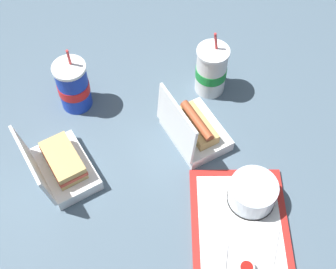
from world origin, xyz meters
name	(u,v)px	position (x,y,z in m)	size (l,w,h in m)	color
ground_plane	(177,143)	(0.00, 0.00, 0.00)	(3.20, 3.20, 0.00)	#4C6070
food_tray	(240,231)	(-0.32, -0.09, 0.01)	(0.42, 0.34, 0.01)	red
cake_container	(252,193)	(-0.24, -0.15, 0.05)	(0.13, 0.13, 0.08)	black
ketchup_cup	(246,268)	(-0.42, -0.07, 0.03)	(0.04, 0.04, 0.02)	white
napkin_stack	(258,242)	(-0.36, -0.13, 0.02)	(0.10, 0.10, 0.00)	white
plastic_fork	(224,265)	(-0.40, -0.02, 0.02)	(0.11, 0.01, 0.01)	white
clamshell_hotdog_left	(194,129)	(0.01, -0.05, 0.04)	(0.23, 0.20, 0.18)	white
clamshell_sandwich_corner	(62,166)	(-0.03, 0.34, 0.04)	(0.25, 0.21, 0.17)	white
soda_cup_center	(211,70)	(0.18, -0.16, 0.09)	(0.10, 0.10, 0.23)	white
soda_cup_corner	(73,86)	(0.22, 0.27, 0.08)	(0.10, 0.10, 0.23)	#1938B7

